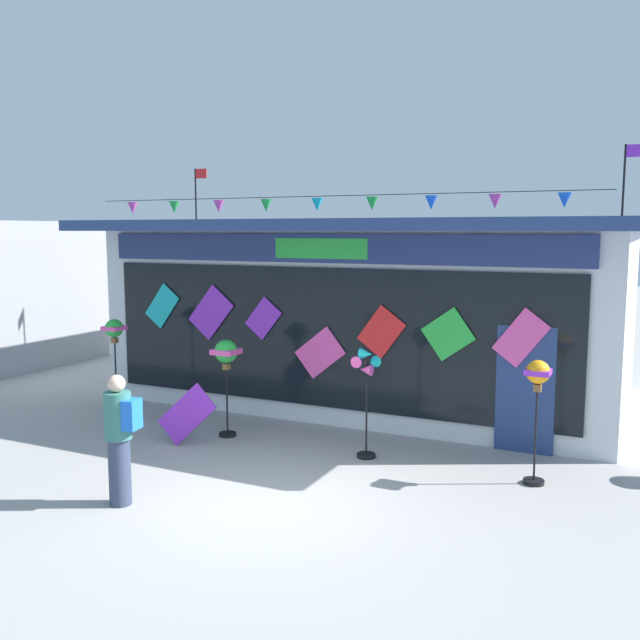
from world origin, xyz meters
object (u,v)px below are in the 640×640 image
object	(u,v)px
kite_shop_building	(378,307)
display_kite_on_ground	(187,414)
wind_spinner_center_left	(366,380)
wind_spinner_center_right	(537,385)
wind_spinner_far_left	(115,341)
person_near_camera	(120,437)
wind_spinner_left	(226,357)

from	to	relation	value
kite_shop_building	display_kite_on_ground	xyz separation A→B (m)	(-1.44, -4.76, -1.34)
display_kite_on_ground	wind_spinner_center_left	bearing A→B (deg)	13.04
wind_spinner_center_right	wind_spinner_far_left	bearing A→B (deg)	178.84
person_near_camera	wind_spinner_far_left	bearing A→B (deg)	-147.88
wind_spinner_far_left	display_kite_on_ground	distance (m)	2.52
wind_spinner_left	wind_spinner_center_right	xyz separation A→B (m)	(5.05, -0.06, 0.03)
wind_spinner_left	wind_spinner_center_right	world-z (taller)	wind_spinner_center_right
wind_spinner_center_left	wind_spinner_center_right	distance (m)	2.51
wind_spinner_far_left	kite_shop_building	bearing A→B (deg)	47.42
wind_spinner_center_left	display_kite_on_ground	size ratio (longest dim) A/B	1.80
person_near_camera	wind_spinner_center_right	bearing A→B (deg)	112.85
wind_spinner_left	wind_spinner_far_left	bearing A→B (deg)	177.96
person_near_camera	wind_spinner_left	bearing A→B (deg)	177.58
person_near_camera	wind_spinner_center_left	bearing A→B (deg)	134.84
wind_spinner_center_right	person_near_camera	world-z (taller)	wind_spinner_center_right
kite_shop_building	wind_spinner_center_right	size ratio (longest dim) A/B	5.89
kite_shop_building	wind_spinner_far_left	world-z (taller)	kite_shop_building
wind_spinner_left	person_near_camera	xyz separation A→B (m)	(0.44, -3.10, -0.47)
wind_spinner_far_left	person_near_camera	bearing A→B (deg)	-47.34
wind_spinner_left	wind_spinner_center_left	bearing A→B (deg)	-1.22
kite_shop_building	wind_spinner_far_left	distance (m)	5.39
kite_shop_building	wind_spinner_center_right	world-z (taller)	kite_shop_building
wind_spinner_far_left	wind_spinner_left	world-z (taller)	wind_spinner_far_left
wind_spinner_center_right	person_near_camera	distance (m)	5.54
wind_spinner_left	display_kite_on_ground	xyz separation A→B (m)	(-0.30, -0.71, -0.84)
wind_spinner_left	wind_spinner_center_left	xyz separation A→B (m)	(2.54, -0.05, -0.13)
wind_spinner_far_left	wind_spinner_center_right	size ratio (longest dim) A/B	1.07
kite_shop_building	wind_spinner_left	bearing A→B (deg)	-105.77
wind_spinner_far_left	wind_spinner_center_left	distance (m)	5.05
person_near_camera	kite_shop_building	bearing A→B (deg)	163.86
wind_spinner_left	person_near_camera	distance (m)	3.17
wind_spinner_left	display_kite_on_ground	bearing A→B (deg)	-112.89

